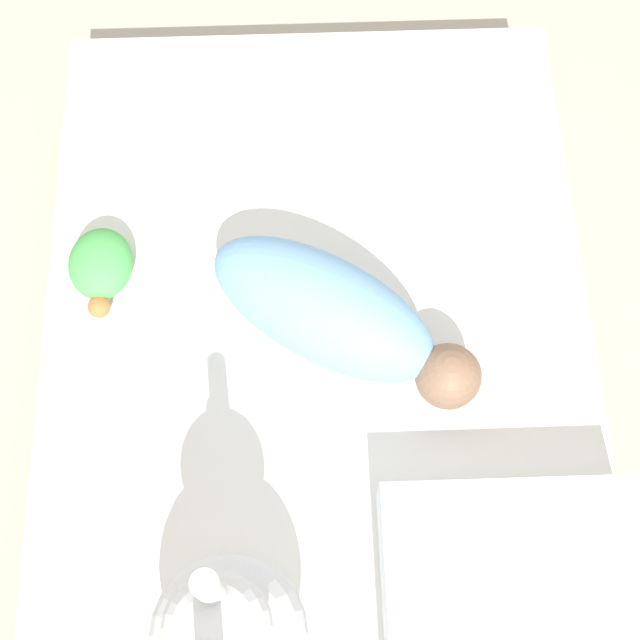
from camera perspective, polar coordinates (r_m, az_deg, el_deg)
The scene contains 6 objects.
ground_plane at distance 1.62m, azimuth -0.12°, elevation -3.33°, with size 12.00×12.00×0.00m, color #B2A893.
bed_mattress at distance 1.54m, azimuth -0.13°, elevation -2.24°, with size 1.25×0.90×0.18m.
swaddled_baby at distance 1.39m, azimuth 0.88°, elevation 0.37°, with size 0.34×0.45×0.16m.
pillow at distance 1.34m, azimuth 12.49°, elevation -17.85°, with size 0.36×0.37×0.10m.
bunny_plush at distance 1.22m, azimuth -5.99°, elevation -19.37°, with size 0.21×0.21×0.39m.
turtle_plush at distance 1.51m, azimuth -13.86°, elevation 3.40°, with size 0.16×0.11×0.08m.
Camera 1 is at (0.54, -0.01, 1.53)m, focal length 50.00 mm.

